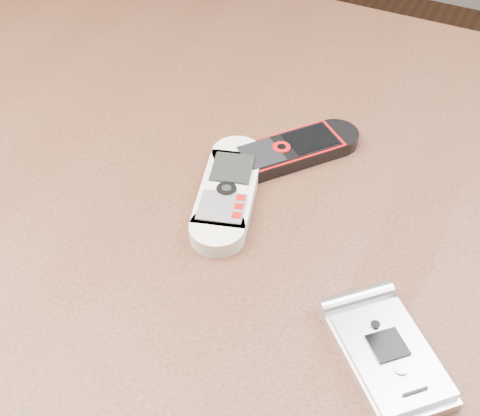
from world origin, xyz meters
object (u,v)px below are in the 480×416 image
at_px(table, 235,294).
at_px(nokia_black_red, 290,151).
at_px(nokia_white, 228,192).
at_px(motorola_razr, 388,355).

xyz_separation_m(table, nokia_black_red, (0.01, 0.09, 0.11)).
distance_m(table, nokia_white, 0.12).
bearing_deg(table, nokia_black_red, 82.80).
relative_size(nokia_black_red, motorola_razr, 1.29).
bearing_deg(table, nokia_white, 132.49).
bearing_deg(table, motorola_razr, -27.94).
bearing_deg(nokia_black_red, nokia_white, -69.95).
xyz_separation_m(table, motorola_razr, (0.16, -0.08, 0.11)).
bearing_deg(nokia_black_red, table, -58.27).
height_order(table, nokia_black_red, nokia_black_red).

